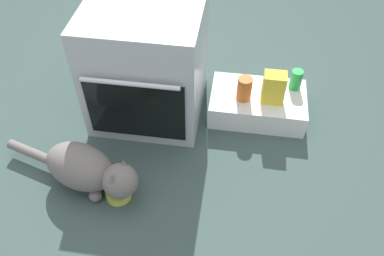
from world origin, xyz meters
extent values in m
plane|color=#384C47|center=(0.00, 0.00, 0.00)|extent=(8.00, 8.00, 0.00)
cube|color=#B7BABF|center=(-0.04, 0.41, 0.33)|extent=(0.60, 0.57, 0.66)
cube|color=black|center=(-0.04, 0.12, 0.25)|extent=(0.51, 0.01, 0.36)
cylinder|color=silver|center=(-0.04, 0.09, 0.45)|extent=(0.48, 0.02, 0.02)
cube|color=white|center=(0.58, 0.45, 0.07)|extent=(0.54, 0.34, 0.14)
cylinder|color=#D1D14C|center=(-0.06, -0.24, 0.02)|extent=(0.12, 0.12, 0.04)
sphere|color=brown|center=(-0.06, -0.24, 0.04)|extent=(0.07, 0.07, 0.07)
ellipsoid|color=slate|center=(-0.25, -0.18, 0.13)|extent=(0.41, 0.32, 0.23)
sphere|color=slate|center=(-0.03, -0.24, 0.14)|extent=(0.17, 0.17, 0.17)
cone|color=slate|center=(-0.02, -0.20, 0.21)|extent=(0.06, 0.06, 0.08)
cone|color=slate|center=(-0.05, -0.29, 0.21)|extent=(0.06, 0.06, 0.08)
cylinder|color=slate|center=(-0.55, -0.09, 0.07)|extent=(0.31, 0.14, 0.05)
sphere|color=slate|center=(-0.13, -0.15, 0.03)|extent=(0.06, 0.06, 0.06)
sphere|color=slate|center=(-0.17, -0.27, 0.03)|extent=(0.06, 0.06, 0.06)
cube|color=yellow|center=(0.65, 0.41, 0.23)|extent=(0.12, 0.09, 0.18)
cylinder|color=#D16023|center=(0.50, 0.40, 0.21)|extent=(0.08, 0.08, 0.14)
cylinder|color=green|center=(0.78, 0.54, 0.20)|extent=(0.07, 0.07, 0.12)
camera|label=1|loc=(0.45, -1.28, 1.67)|focal=37.54mm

